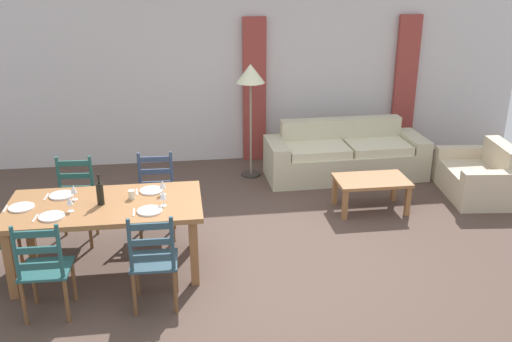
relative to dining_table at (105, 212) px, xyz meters
The scene contains 29 objects.
ground_plane 1.55m from the dining_table, ahead, with size 9.60×9.60×0.02m, color #4F3D34.
wall_far 3.65m from the dining_table, 67.12° to the left, with size 9.60×0.16×2.70m, color silver.
curtain_panel_left 3.73m from the dining_table, 58.68° to the left, with size 0.35×0.08×2.20m, color #973933.
curtain_panel_right 5.38m from the dining_table, 36.19° to the left, with size 0.35×0.08×2.20m, color #973933.
dining_table is the anchor object (origin of this frame).
dining_chair_near_left 0.88m from the dining_table, 122.02° to the right, with size 0.43×0.41×0.96m.
dining_chair_near_right 0.88m from the dining_table, 56.17° to the right, with size 0.43×0.41×0.96m.
dining_chair_far_left 0.88m from the dining_table, 119.48° to the left, with size 0.44×0.43×0.96m.
dining_chair_far_right 0.91m from the dining_table, 58.22° to the left, with size 0.43×0.41×0.96m.
dinner_plate_near_left 0.52m from the dining_table, 150.95° to the right, with size 0.24×0.24×0.02m, color white.
fork_near_left 0.66m from the dining_table, 157.38° to the right, with size 0.02×0.17×0.01m, color silver.
dinner_plate_near_right 0.52m from the dining_table, 29.05° to the right, with size 0.24×0.24×0.02m, color white.
fork_near_right 0.40m from the dining_table, 39.81° to the right, with size 0.02×0.17×0.01m, color silver.
dinner_plate_far_left 0.52m from the dining_table, 150.95° to the left, with size 0.24×0.24×0.02m, color white.
fork_far_left 0.66m from the dining_table, 157.38° to the left, with size 0.02×0.17×0.01m, color silver.
dinner_plate_far_right 0.52m from the dining_table, 29.05° to the left, with size 0.24×0.24×0.02m, color white.
fork_far_right 0.40m from the dining_table, 39.81° to the left, with size 0.02×0.17×0.01m, color silver.
dinner_plate_head_west 0.79m from the dining_table, behind, with size 0.24×0.24×0.02m, color white.
fork_head_west 0.93m from the dining_table, behind, with size 0.02×0.17×0.01m, color silver.
wine_bottle 0.21m from the dining_table, 158.44° to the right, with size 0.07×0.07×0.32m.
wine_glass_near_left 0.38m from the dining_table, 154.42° to the right, with size 0.06×0.06×0.16m.
wine_glass_near_right 0.63m from the dining_table, 13.52° to the right, with size 0.06×0.06×0.16m.
wine_glass_far_left 0.39m from the dining_table, 155.89° to the left, with size 0.06×0.06×0.16m.
wine_glass_far_right 0.62m from the dining_table, 14.05° to the left, with size 0.06×0.06×0.16m.
coffee_cup_primary 0.31m from the dining_table, 17.78° to the left, with size 0.07×0.07×0.09m, color beige.
couch 3.89m from the dining_table, 36.11° to the left, with size 2.30×0.85×0.80m.
coffee_table 3.31m from the dining_table, 18.84° to the left, with size 0.90×0.56×0.42m.
armchair_upholstered 4.94m from the dining_table, 15.40° to the left, with size 0.92×1.24×0.72m.
standing_lamp 3.13m from the dining_table, 54.21° to the left, with size 0.40×0.40×1.64m.
Camera 1 is at (-0.62, -5.24, 3.04)m, focal length 39.71 mm.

